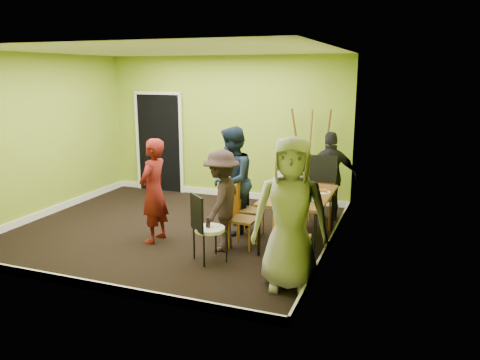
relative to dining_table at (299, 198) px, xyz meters
The scene contains 28 objects.
ground 2.13m from the dining_table, behind, with size 5.00×5.00×0.00m, color black.
room_walls 2.06m from the dining_table, behind, with size 5.04×4.54×2.82m.
dining_table is the anchor object (origin of this frame).
chair_left_far 0.85m from the dining_table, behind, with size 0.38×0.38×0.87m.
chair_left_near 0.92m from the dining_table, 150.39° to the right, with size 0.38×0.38×0.89m.
chair_back_end 1.10m from the dining_table, 83.02° to the left, with size 0.49×0.57×1.14m.
chair_front_end 1.25m from the dining_table, 81.01° to the right, with size 0.44×0.44×1.01m.
chair_bentwood 1.52m from the dining_table, 131.32° to the right, with size 0.51×0.51×0.94m.
easel 1.91m from the dining_table, 97.11° to the left, with size 0.74×0.70×1.86m.
plate_near_left 0.53m from the dining_table, 119.69° to the left, with size 0.24×0.24×0.01m, color white.
plate_near_right 0.41m from the dining_table, 120.63° to the right, with size 0.23×0.23×0.01m, color white.
plate_far_back 0.57m from the dining_table, 90.91° to the left, with size 0.27×0.27×0.01m, color white.
plate_far_front 0.55m from the dining_table, 85.53° to the right, with size 0.25×0.25×0.01m, color white.
plate_wall_back 0.37m from the dining_table, 33.27° to the left, with size 0.24×0.24×0.01m, color white.
plate_wall_front 0.32m from the dining_table, 48.34° to the right, with size 0.24×0.24×0.01m, color white.
thermos 0.18m from the dining_table, behind, with size 0.07×0.07×0.23m, color white.
blue_bottle 0.46m from the dining_table, 56.84° to the right, with size 0.07×0.07×0.22m, color blue.
orange_bottle 0.16m from the dining_table, 99.95° to the left, with size 0.03×0.03×0.09m, color #C86A12.
glass_mid 0.35m from the dining_table, 116.16° to the left, with size 0.07×0.07×0.10m, color black.
glass_back 0.47m from the dining_table, 71.72° to the left, with size 0.06×0.06×0.10m, color black.
glass_front 0.48m from the dining_table, 73.65° to the right, with size 0.07×0.07×0.10m, color black.
cup_a 0.23m from the dining_table, 125.29° to the right, with size 0.13×0.13×0.11m, color white.
cup_b 0.22m from the dining_table, ahead, with size 0.09×0.09×0.08m, color white.
person_standing 2.14m from the dining_table, 161.41° to the right, with size 0.57×0.37×1.56m, color #621210.
person_left_far 1.10m from the dining_table, behind, with size 0.82×0.64×1.68m, color #141F33.
person_left_near 1.15m from the dining_table, 146.32° to the right, with size 0.93×0.54×1.44m, color black.
person_back_end 1.31m from the dining_table, 79.53° to the left, with size 0.89×0.37×1.52m, color black.
person_front_end 1.51m from the dining_table, 80.61° to the right, with size 0.88×0.57×1.80m, color gray.
Camera 1 is at (3.50, -6.35, 2.50)m, focal length 35.00 mm.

